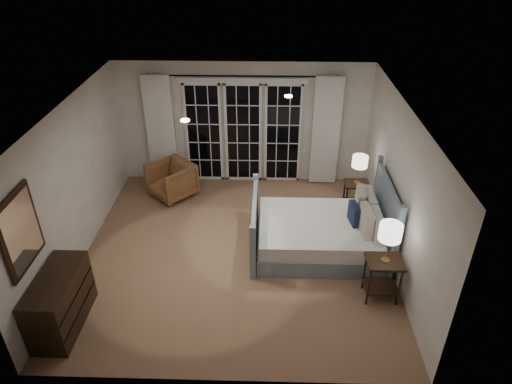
{
  "coord_description": "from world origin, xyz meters",
  "views": [
    {
      "loc": [
        0.5,
        -6.03,
        4.78
      ],
      "look_at": [
        0.32,
        0.18,
        1.05
      ],
      "focal_mm": 32.0,
      "sensor_mm": 36.0,
      "label": 1
    }
  ],
  "objects_px": {
    "lamp_right": "(360,162)",
    "lamp_left": "(390,232)",
    "nightstand_right": "(356,192)",
    "bed": "(322,232)",
    "dresser": "(61,301)",
    "nightstand_left": "(383,273)",
    "armchair": "(172,180)"
  },
  "relations": [
    {
      "from": "nightstand_left",
      "to": "dresser",
      "type": "distance_m",
      "value": 4.45
    },
    {
      "from": "nightstand_left",
      "to": "lamp_left",
      "type": "xyz_separation_m",
      "value": [
        0.0,
        0.0,
        0.71
      ]
    },
    {
      "from": "dresser",
      "to": "nightstand_right",
      "type": "bearing_deg",
      "value": 34.16
    },
    {
      "from": "lamp_left",
      "to": "dresser",
      "type": "bearing_deg",
      "value": -171.55
    },
    {
      "from": "nightstand_left",
      "to": "nightstand_right",
      "type": "xyz_separation_m",
      "value": [
        -0.01,
        2.33,
        -0.06
      ]
    },
    {
      "from": "nightstand_right",
      "to": "dresser",
      "type": "bearing_deg",
      "value": -145.84
    },
    {
      "from": "lamp_right",
      "to": "armchair",
      "type": "distance_m",
      "value": 3.64
    },
    {
      "from": "bed",
      "to": "lamp_right",
      "type": "xyz_separation_m",
      "value": [
        0.74,
        1.2,
        0.71
      ]
    },
    {
      "from": "dresser",
      "to": "nightstand_left",
      "type": "bearing_deg",
      "value": 8.45
    },
    {
      "from": "nightstand_right",
      "to": "nightstand_left",
      "type": "bearing_deg",
      "value": -89.84
    },
    {
      "from": "nightstand_left",
      "to": "dresser",
      "type": "bearing_deg",
      "value": -171.55
    },
    {
      "from": "armchair",
      "to": "dresser",
      "type": "bearing_deg",
      "value": -60.03
    },
    {
      "from": "bed",
      "to": "nightstand_left",
      "type": "height_order",
      "value": "bed"
    },
    {
      "from": "lamp_right",
      "to": "armchair",
      "type": "relative_size",
      "value": 0.7
    },
    {
      "from": "nightstand_left",
      "to": "lamp_left",
      "type": "distance_m",
      "value": 0.71
    },
    {
      "from": "nightstand_right",
      "to": "bed",
      "type": "bearing_deg",
      "value": -121.84
    },
    {
      "from": "lamp_left",
      "to": "dresser",
      "type": "height_order",
      "value": "lamp_left"
    },
    {
      "from": "bed",
      "to": "dresser",
      "type": "distance_m",
      "value": 4.06
    },
    {
      "from": "lamp_left",
      "to": "lamp_right",
      "type": "distance_m",
      "value": 2.33
    },
    {
      "from": "lamp_right",
      "to": "lamp_left",
      "type": "bearing_deg",
      "value": -89.84
    },
    {
      "from": "nightstand_left",
      "to": "armchair",
      "type": "height_order",
      "value": "armchair"
    },
    {
      "from": "bed",
      "to": "lamp_right",
      "type": "relative_size",
      "value": 3.96
    },
    {
      "from": "dresser",
      "to": "lamp_right",
      "type": "bearing_deg",
      "value": 34.16
    },
    {
      "from": "bed",
      "to": "nightstand_right",
      "type": "distance_m",
      "value": 1.41
    },
    {
      "from": "lamp_right",
      "to": "nightstand_left",
      "type": "bearing_deg",
      "value": -89.84
    },
    {
      "from": "nightstand_left",
      "to": "lamp_right",
      "type": "height_order",
      "value": "lamp_right"
    },
    {
      "from": "nightstand_right",
      "to": "dresser",
      "type": "height_order",
      "value": "dresser"
    },
    {
      "from": "lamp_right",
      "to": "dresser",
      "type": "distance_m",
      "value": 5.34
    },
    {
      "from": "bed",
      "to": "nightstand_left",
      "type": "relative_size",
      "value": 3.23
    },
    {
      "from": "nightstand_left",
      "to": "lamp_right",
      "type": "bearing_deg",
      "value": 90.16
    },
    {
      "from": "bed",
      "to": "armchair",
      "type": "relative_size",
      "value": 2.78
    },
    {
      "from": "nightstand_left",
      "to": "armchair",
      "type": "relative_size",
      "value": 0.86
    }
  ]
}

